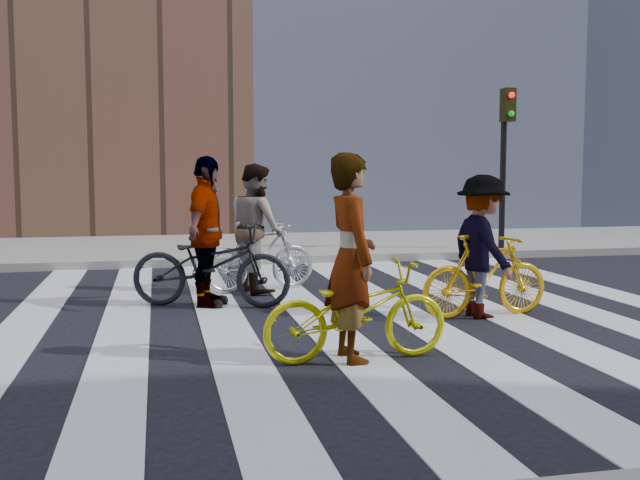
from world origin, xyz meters
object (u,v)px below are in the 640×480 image
object	(u,v)px
bike_dark_rear	(211,265)
bike_silver_mid	(260,256)
bike_yellow_right	(485,276)
bike_yellow_left	(356,311)
rider_left	(351,258)
rider_rear	(206,232)
rider_right	(482,246)
traffic_signal	(505,142)
rider_mid	(256,228)

from	to	relation	value
bike_dark_rear	bike_silver_mid	bearing A→B (deg)	-16.96
bike_silver_mid	bike_yellow_right	xyz separation A→B (m)	(2.36, -2.41, -0.02)
bike_yellow_left	rider_left	xyz separation A→B (m)	(-0.05, 0.00, 0.49)
bike_dark_rear	rider_left	size ratio (longest dim) A/B	1.08
bike_silver_mid	rider_rear	bearing A→B (deg)	125.68
bike_yellow_left	rider_rear	world-z (taller)	rider_rear
bike_yellow_left	rider_right	size ratio (longest dim) A/B	1.04
traffic_signal	bike_dark_rear	xyz separation A→B (m)	(-6.11, -4.25, -1.74)
rider_mid	rider_right	world-z (taller)	rider_mid
rider_left	bike_silver_mid	bearing A→B (deg)	0.32
bike_yellow_left	traffic_signal	bearing A→B (deg)	-38.38
traffic_signal	rider_rear	distance (m)	7.60
bike_silver_mid	traffic_signal	bearing A→B (deg)	-75.08
rider_rear	rider_mid	bearing A→B (deg)	-16.96
rider_left	traffic_signal	bearing A→B (deg)	-38.65
rider_left	rider_rear	world-z (taller)	rider_rear
rider_left	rider_mid	world-z (taller)	rider_left
rider_left	rider_right	world-z (taller)	rider_left
bike_yellow_left	bike_yellow_right	bearing A→B (deg)	-55.02
rider_rear	bike_yellow_left	bearing A→B (deg)	-139.20
bike_silver_mid	rider_left	world-z (taller)	rider_left
traffic_signal	rider_rear	xyz separation A→B (m)	(-6.16, -4.25, -1.32)
traffic_signal	rider_mid	xyz separation A→B (m)	(-5.39, -3.20, -1.36)
rider_right	rider_rear	world-z (taller)	rider_rear
bike_silver_mid	rider_left	distance (m)	4.07
rider_left	rider_mid	bearing A→B (deg)	1.03
rider_right	bike_yellow_left	bearing A→B (deg)	123.37
bike_dark_rear	rider_right	size ratio (longest dim) A/B	1.22
bike_yellow_right	rider_left	xyz separation A→B (m)	(-2.08, -1.62, 0.46)
bike_dark_rear	rider_mid	distance (m)	1.33
bike_yellow_right	bike_silver_mid	bearing A→B (deg)	38.37
bike_yellow_right	traffic_signal	bearing A→B (deg)	-33.98
rider_rear	bike_dark_rear	bearing A→B (deg)	-70.41
bike_yellow_right	rider_left	distance (m)	2.68
bike_yellow_left	bike_dark_rear	bearing A→B (deg)	16.64
bike_yellow_right	bike_dark_rear	distance (m)	3.42
rider_left	rider_right	distance (m)	2.60
bike_dark_rear	rider_rear	bearing A→B (deg)	109.59
bike_silver_mid	rider_rear	size ratio (longest dim) A/B	0.88
bike_dark_rear	rider_rear	xyz separation A→B (m)	(-0.05, 0.00, 0.42)
bike_dark_rear	rider_left	world-z (taller)	rider_left
traffic_signal	rider_left	bearing A→B (deg)	-124.92
bike_yellow_left	rider_right	bearing A→B (deg)	-54.32
traffic_signal	rider_right	bearing A→B (deg)	-118.33
bike_yellow_left	bike_silver_mid	xyz separation A→B (m)	(-0.34, 4.03, 0.05)
bike_yellow_left	rider_mid	xyz separation A→B (m)	(-0.39, 4.03, 0.46)
traffic_signal	rider_right	world-z (taller)	traffic_signal
rider_left	rider_rear	bearing A→B (deg)	16.64
rider_left	rider_mid	size ratio (longest dim) A/B	1.04
rider_left	rider_rear	xyz separation A→B (m)	(-1.11, 2.99, 0.01)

